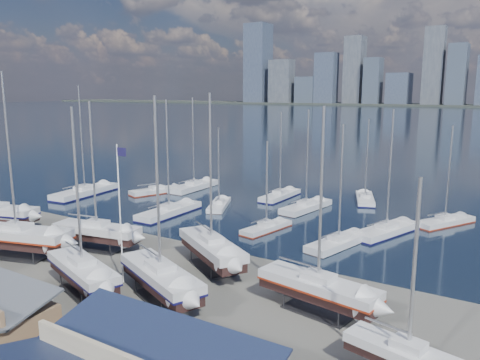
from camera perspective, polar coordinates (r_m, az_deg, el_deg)
The scene contains 24 objects.
ground at distance 47.18m, azimuth -13.45°, elevation -10.78°, with size 1400.00×1400.00×0.00m, color #605E59.
water at distance 342.41m, azimuth 26.74°, elevation 6.71°, with size 1400.00×600.00×0.40m, color #19293B.
sailboat_cradle_1 at distance 54.25m, azimuth -25.56°, elevation -6.22°, with size 12.40×6.51×19.05m.
sailboat_cradle_2 at distance 53.58m, azimuth -17.05°, elevation -5.99°, with size 10.21×4.54×16.10m.
sailboat_cradle_3 at distance 42.75m, azimuth -18.66°, elevation -10.40°, with size 10.19×5.74×15.88m.
sailboat_cradle_4 at distance 46.03m, azimuth -3.49°, elevation -8.23°, with size 10.43×7.95×16.96m.
sailboat_cradle_5 at distance 39.74m, azimuth -9.67°, elevation -11.53°, with size 10.72×6.82×16.78m.
sailboat_cradle_6 at distance 37.75m, azimuth 9.50°, elevation -12.82°, with size 10.25×4.36×16.05m.
sailboat_cradle_7 at distance 30.71m, azimuth 19.77°, elevation -19.53°, with size 7.77×3.70×12.51m.
sailboat_moored_0 at distance 82.23m, azimuth -18.37°, elevation -1.58°, with size 4.94×12.97×18.92m.
sailboat_moored_1 at distance 80.80m, azimuth -10.12°, elevation -1.41°, with size 5.79×9.57×13.85m.
sailboat_moored_2 at distance 83.12m, azimuth -5.61°, elevation -0.94°, with size 3.28×11.16×16.79m.
sailboat_moored_3 at distance 66.50m, azimuth -8.61°, elevation -3.99°, with size 3.25×11.24×16.76m.
sailboat_moored_4 at distance 69.91m, azimuth -2.57°, elevation -3.13°, with size 5.52×8.52×12.52m.
sailboat_moored_5 at distance 76.07m, azimuth 4.90°, elevation -2.04°, with size 2.92×9.81×14.59m.
sailboat_moored_6 at distance 58.55m, azimuth 3.24°, elevation -5.91°, with size 3.57×8.12×11.73m.
sailboat_moored_7 at distance 69.08m, azimuth 8.06°, elevation -3.40°, with size 4.33×10.42×15.26m.
sailboat_moored_8 at distance 76.27m, azimuth 14.98°, elevation -2.33°, with size 5.54×9.38×13.55m.
sailboat_moored_9 at distance 53.91m, azimuth 11.92°, elevation -7.60°, with size 4.84×9.81×14.26m.
sailboat_moored_10 at distance 59.64m, azimuth 17.41°, elevation -6.09°, with size 6.20×10.95×15.78m.
sailboat_moored_11 at distance 66.48m, azimuth 23.70°, elevation -4.80°, with size 6.60×9.13×13.51m.
car_c at distance 35.62m, azimuth -16.18°, elevation -16.95°, with size 2.54×5.51×1.53m, color gray.
car_d at distance 32.96m, azimuth -11.94°, elevation -19.08°, with size 2.24×5.52×1.60m, color gray.
flagpole at distance 42.44m, azimuth -14.38°, elevation -2.90°, with size 1.11×0.12×12.62m.
Camera 1 is at (31.68, -40.51, 17.06)m, focal length 35.00 mm.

